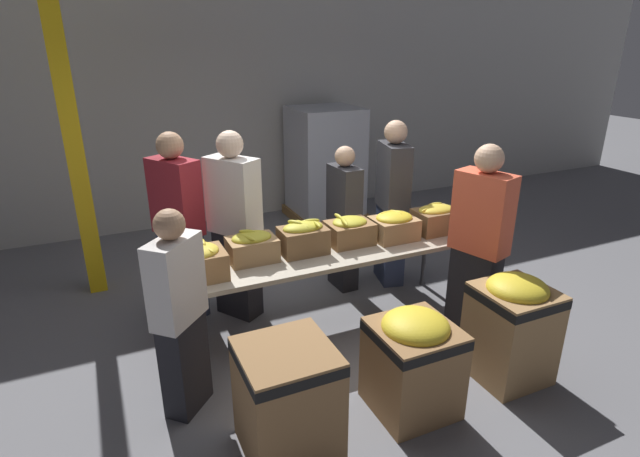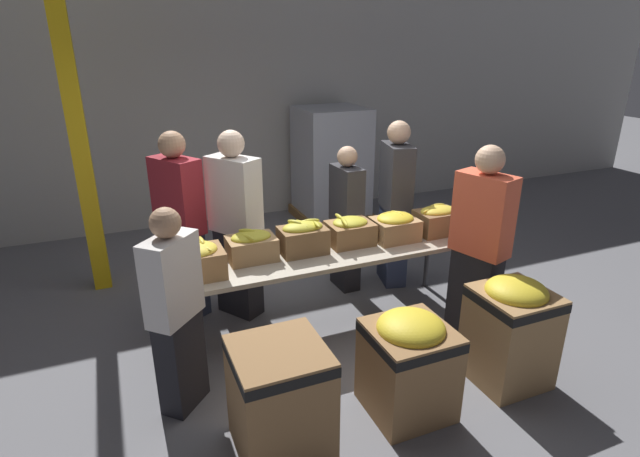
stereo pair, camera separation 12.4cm
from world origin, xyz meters
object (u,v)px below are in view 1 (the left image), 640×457
object	(u,v)px
volunteer_2	(179,229)
donation_bin_2	(512,325)
banana_box_0	(199,261)
volunteer_0	(235,228)
volunteer_3	(180,316)
banana_box_3	(349,230)
banana_box_1	(252,246)
banana_box_4	(394,225)
donation_bin_1	(413,359)
volunteer_1	(478,246)
donation_bin_0	(287,397)
banana_box_2	(303,237)
banana_box_5	(435,218)
volunteer_4	(392,205)
pallet_stack_0	(325,165)
sorting_table	(326,255)
volunteer_5	(344,220)
support_pillar	(66,98)

from	to	relation	value
volunteer_2	donation_bin_2	distance (m)	2.97
banana_box_0	volunteer_0	xyz separation A→B (m)	(0.46, 0.64, -0.02)
banana_box_0	volunteer_3	bearing A→B (deg)	-116.09
volunteer_2	banana_box_3	bearing A→B (deg)	32.79
banana_box_1	banana_box_3	world-z (taller)	same
banana_box_4	banana_box_0	bearing A→B (deg)	-177.80
volunteer_2	donation_bin_1	size ratio (longest dim) A/B	2.29
volunteer_0	volunteer_1	bearing A→B (deg)	21.52
volunteer_3	donation_bin_0	bearing A→B (deg)	-99.04
banana_box_2	banana_box_5	world-z (taller)	banana_box_2
banana_box_2	volunteer_0	distance (m)	0.70
banana_box_1	banana_box_3	distance (m)	0.92
volunteer_4	donation_bin_2	distance (m)	1.89
banana_box_1	banana_box_2	size ratio (longest dim) A/B	1.00
volunteer_0	pallet_stack_0	bearing A→B (deg)	104.88
banana_box_3	donation_bin_0	distance (m)	1.80
banana_box_2	volunteer_2	world-z (taller)	volunteer_2
banana_box_5	donation_bin_0	distance (m)	2.41
banana_box_3	sorting_table	bearing A→B (deg)	-168.33
volunteer_3	banana_box_5	bearing A→B (deg)	-33.88
banana_box_0	pallet_stack_0	xyz separation A→B (m)	(2.39, 2.82, -0.10)
banana_box_1	volunteer_4	size ratio (longest dim) A/B	0.23
banana_box_1	volunteer_5	world-z (taller)	volunteer_5
volunteer_1	volunteer_3	distance (m)	2.49
banana_box_3	donation_bin_1	world-z (taller)	banana_box_3
support_pillar	donation_bin_1	bearing A→B (deg)	-55.70
volunteer_4	volunteer_5	xyz separation A→B (m)	(-0.53, 0.08, -0.11)
volunteer_2	volunteer_0	bearing A→B (deg)	36.45
volunteer_1	support_pillar	bearing A→B (deg)	34.76
volunteer_1	pallet_stack_0	xyz separation A→B (m)	(0.15, 3.42, -0.06)
sorting_table	donation_bin_1	world-z (taller)	donation_bin_1
support_pillar	donation_bin_2	bearing A→B (deg)	-45.26
donation_bin_2	support_pillar	xyz separation A→B (m)	(-2.91, 2.94, 1.54)
volunteer_0	donation_bin_1	distance (m)	2.03
volunteer_5	donation_bin_2	xyz separation A→B (m)	(0.48, -1.92, -0.30)
volunteer_0	donation_bin_1	world-z (taller)	volunteer_0
volunteer_4	volunteer_5	size ratio (longest dim) A/B	1.15
banana_box_4	donation_bin_0	distance (m)	2.05
volunteer_2	banana_box_0	bearing A→B (deg)	-29.64
banana_box_4	volunteer_2	xyz separation A→B (m)	(-1.83, 0.78, -0.02)
banana_box_3	donation_bin_2	bearing A→B (deg)	-61.00
banana_box_5	donation_bin_2	xyz separation A→B (m)	(-0.16, -1.24, -0.44)
sorting_table	volunteer_0	distance (m)	0.89
donation_bin_0	volunteer_4	bearing A→B (deg)	44.07
volunteer_1	banana_box_0	bearing A→B (deg)	57.67
banana_box_1	donation_bin_0	world-z (taller)	banana_box_1
banana_box_2	donation_bin_1	size ratio (longest dim) A/B	0.52
banana_box_2	volunteer_5	distance (m)	0.96
banana_box_2	pallet_stack_0	distance (m)	3.08
banana_box_0	volunteer_0	bearing A→B (deg)	54.17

